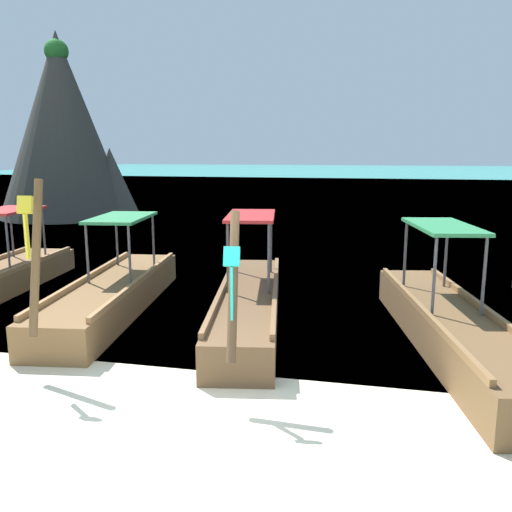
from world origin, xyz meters
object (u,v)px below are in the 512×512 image
object	(u,v)px
longtail_boat_violet_ribbon	(452,328)
karst_rock	(65,130)
longtail_boat_turquoise_ribbon	(249,303)
longtail_boat_yellow_ribbon	(113,293)

from	to	relation	value
longtail_boat_violet_ribbon	karst_rock	world-z (taller)	karst_rock
longtail_boat_turquoise_ribbon	longtail_boat_violet_ribbon	world-z (taller)	longtail_boat_violet_ribbon
longtail_boat_turquoise_ribbon	longtail_boat_violet_ribbon	distance (m)	3.59
longtail_boat_violet_ribbon	longtail_boat_yellow_ribbon	bearing A→B (deg)	172.81
longtail_boat_violet_ribbon	karst_rock	distance (m)	22.25
longtail_boat_violet_ribbon	karst_rock	size ratio (longest dim) A/B	0.77
longtail_boat_turquoise_ribbon	karst_rock	world-z (taller)	karst_rock
longtail_boat_yellow_ribbon	longtail_boat_turquoise_ribbon	bearing A→B (deg)	-1.74
longtail_boat_yellow_ribbon	karst_rock	bearing A→B (deg)	123.97
karst_rock	longtail_boat_yellow_ribbon	bearing A→B (deg)	-56.03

